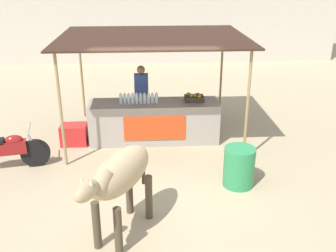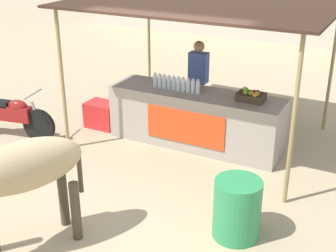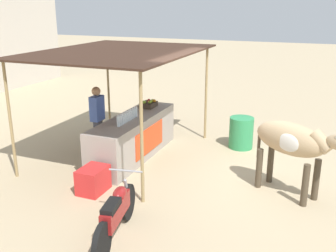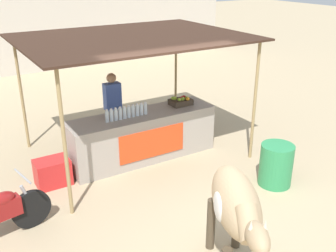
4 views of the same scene
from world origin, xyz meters
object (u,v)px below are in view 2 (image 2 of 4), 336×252
object	(u,v)px
fruit_crate	(251,96)
vendor_behind_counter	(198,84)
stall_counter	(195,119)
cow	(18,171)
cooler_box	(103,115)
water_barrel	(237,209)
motorcycle_parked	(10,115)

from	to	relation	value
fruit_crate	vendor_behind_counter	size ratio (longest dim) A/B	0.27
stall_counter	cow	size ratio (longest dim) A/B	1.68
cooler_box	cow	size ratio (longest dim) A/B	0.34
fruit_crate	water_barrel	size ratio (longest dim) A/B	0.57
stall_counter	fruit_crate	xyz separation A→B (m)	(0.94, 0.05, 0.56)
motorcycle_parked	water_barrel	bearing A→B (deg)	-11.04
motorcycle_parked	cow	bearing A→B (deg)	-42.42
fruit_crate	cooler_box	world-z (taller)	fruit_crate
stall_counter	cooler_box	bearing A→B (deg)	-177.04
stall_counter	cooler_box	world-z (taller)	stall_counter
stall_counter	motorcycle_parked	distance (m)	3.32
vendor_behind_counter	cow	distance (m)	4.29
fruit_crate	water_barrel	xyz separation A→B (m)	(0.60, -2.21, -0.65)
vendor_behind_counter	water_barrel	bearing A→B (deg)	-57.93
cooler_box	water_barrel	size ratio (longest dim) A/B	0.78
cow	motorcycle_parked	bearing A→B (deg)	137.58
cow	cooler_box	bearing A→B (deg)	110.53
vendor_behind_counter	motorcycle_parked	bearing A→B (deg)	-143.96
cooler_box	water_barrel	bearing A→B (deg)	-31.16
stall_counter	cooler_box	xyz separation A→B (m)	(-1.88, -0.10, -0.24)
vendor_behind_counter	cooler_box	xyz separation A→B (m)	(-1.59, -0.85, -0.61)
motorcycle_parked	vendor_behind_counter	bearing A→B (deg)	36.04
vendor_behind_counter	water_barrel	xyz separation A→B (m)	(1.83, -2.92, -0.46)
motorcycle_parked	fruit_crate	bearing A→B (deg)	18.21
fruit_crate	cow	world-z (taller)	cow
vendor_behind_counter	stall_counter	bearing A→B (deg)	-68.93
water_barrel	cow	xyz separation A→B (m)	(-2.13, -1.36, 0.65)
stall_counter	vendor_behind_counter	distance (m)	0.89
stall_counter	fruit_crate	bearing A→B (deg)	3.15
fruit_crate	cow	size ratio (longest dim) A/B	0.25
stall_counter	vendor_behind_counter	size ratio (longest dim) A/B	1.82
cow	water_barrel	bearing A→B (deg)	32.45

